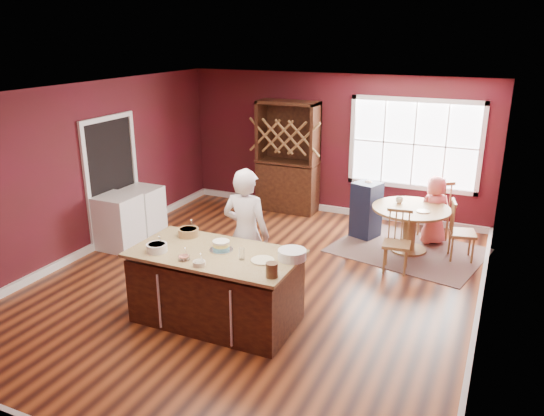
{
  "coord_description": "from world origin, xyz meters",
  "views": [
    {
      "loc": [
        3.03,
        -6.15,
        3.45
      ],
      "look_at": [
        0.1,
        0.35,
        1.05
      ],
      "focal_mm": 35.0,
      "sensor_mm": 36.0,
      "label": 1
    }
  ],
  "objects_px": {
    "dining_table": "(410,220)",
    "baker": "(246,234)",
    "seated_woman": "(434,210)",
    "layer_cake": "(221,246)",
    "dryer": "(143,212)",
    "chair_south": "(397,242)",
    "washer": "(119,222)",
    "chair_north": "(434,209)",
    "kitchen_island": "(216,288)",
    "chair_east": "(463,230)",
    "toddler": "(371,193)",
    "high_chair": "(366,209)",
    "hutch": "(288,157)"
  },
  "relations": [
    {
      "from": "chair_north",
      "to": "chair_south",
      "type": "bearing_deg",
      "value": 41.59
    },
    {
      "from": "high_chair",
      "to": "hutch",
      "type": "relative_size",
      "value": 0.47
    },
    {
      "from": "baker",
      "to": "dryer",
      "type": "height_order",
      "value": "baker"
    },
    {
      "from": "chair_east",
      "to": "seated_woman",
      "type": "distance_m",
      "value": 0.73
    },
    {
      "from": "kitchen_island",
      "to": "baker",
      "type": "relative_size",
      "value": 1.13
    },
    {
      "from": "kitchen_island",
      "to": "seated_woman",
      "type": "bearing_deg",
      "value": 60.94
    },
    {
      "from": "kitchen_island",
      "to": "chair_east",
      "type": "relative_size",
      "value": 2.09
    },
    {
      "from": "chair_south",
      "to": "washer",
      "type": "distance_m",
      "value": 4.47
    },
    {
      "from": "hutch",
      "to": "washer",
      "type": "bearing_deg",
      "value": -121.23
    },
    {
      "from": "baker",
      "to": "seated_woman",
      "type": "relative_size",
      "value": 1.53
    },
    {
      "from": "chair_south",
      "to": "dryer",
      "type": "distance_m",
      "value": 4.38
    },
    {
      "from": "chair_south",
      "to": "hutch",
      "type": "height_order",
      "value": "hutch"
    },
    {
      "from": "toddler",
      "to": "chair_north",
      "type": "bearing_deg",
      "value": 19.54
    },
    {
      "from": "kitchen_island",
      "to": "hutch",
      "type": "distance_m",
      "value": 4.45
    },
    {
      "from": "dryer",
      "to": "toddler",
      "type": "bearing_deg",
      "value": 22.86
    },
    {
      "from": "chair_south",
      "to": "toddler",
      "type": "relative_size",
      "value": 3.63
    },
    {
      "from": "dining_table",
      "to": "hutch",
      "type": "relative_size",
      "value": 0.57
    },
    {
      "from": "washer",
      "to": "seated_woman",
      "type": "bearing_deg",
      "value": 26.45
    },
    {
      "from": "baker",
      "to": "dryer",
      "type": "bearing_deg",
      "value": -26.02
    },
    {
      "from": "dining_table",
      "to": "layer_cake",
      "type": "xyz_separation_m",
      "value": [
        -1.72,
        -3.12,
        0.44
      ]
    },
    {
      "from": "dryer",
      "to": "washer",
      "type": "bearing_deg",
      "value": -90.0
    },
    {
      "from": "dining_table",
      "to": "baker",
      "type": "xyz_separation_m",
      "value": [
        -1.72,
        -2.47,
        0.36
      ]
    },
    {
      "from": "seated_woman",
      "to": "dryer",
      "type": "relative_size",
      "value": 1.36
    },
    {
      "from": "kitchen_island",
      "to": "chair_north",
      "type": "height_order",
      "value": "chair_north"
    },
    {
      "from": "washer",
      "to": "chair_south",
      "type": "bearing_deg",
      "value": 12.55
    },
    {
      "from": "hutch",
      "to": "washer",
      "type": "relative_size",
      "value": 2.43
    },
    {
      "from": "kitchen_island",
      "to": "washer",
      "type": "bearing_deg",
      "value": 152.47
    },
    {
      "from": "chair_north",
      "to": "seated_woman",
      "type": "height_order",
      "value": "seated_woman"
    },
    {
      "from": "toddler",
      "to": "hutch",
      "type": "distance_m",
      "value": 2.04
    },
    {
      "from": "kitchen_island",
      "to": "high_chair",
      "type": "relative_size",
      "value": 1.99
    },
    {
      "from": "dining_table",
      "to": "seated_woman",
      "type": "height_order",
      "value": "seated_woman"
    },
    {
      "from": "dining_table",
      "to": "chair_south",
      "type": "height_order",
      "value": "chair_south"
    },
    {
      "from": "baker",
      "to": "chair_south",
      "type": "distance_m",
      "value": 2.37
    },
    {
      "from": "toddler",
      "to": "high_chair",
      "type": "bearing_deg",
      "value": -171.52
    },
    {
      "from": "dining_table",
      "to": "dryer",
      "type": "xyz_separation_m",
      "value": [
        -4.4,
        -1.19,
        -0.1
      ]
    },
    {
      "from": "chair_east",
      "to": "dryer",
      "type": "bearing_deg",
      "value": 89.85
    },
    {
      "from": "chair_north",
      "to": "toddler",
      "type": "bearing_deg",
      "value": -17.75
    },
    {
      "from": "baker",
      "to": "chair_south",
      "type": "height_order",
      "value": "baker"
    },
    {
      "from": "chair_east",
      "to": "chair_north",
      "type": "height_order",
      "value": "chair_north"
    },
    {
      "from": "chair_east",
      "to": "seated_woman",
      "type": "xyz_separation_m",
      "value": [
        -0.51,
        0.51,
        0.1
      ]
    },
    {
      "from": "kitchen_island",
      "to": "chair_east",
      "type": "bearing_deg",
      "value": 51.18
    },
    {
      "from": "layer_cake",
      "to": "dryer",
      "type": "relative_size",
      "value": 0.34
    },
    {
      "from": "layer_cake",
      "to": "baker",
      "type": "bearing_deg",
      "value": 89.25
    },
    {
      "from": "dining_table",
      "to": "high_chair",
      "type": "distance_m",
      "value": 0.89
    },
    {
      "from": "kitchen_island",
      "to": "seated_woman",
      "type": "relative_size",
      "value": 1.73
    },
    {
      "from": "high_chair",
      "to": "hutch",
      "type": "distance_m",
      "value": 2.04
    },
    {
      "from": "layer_cake",
      "to": "seated_woman",
      "type": "xyz_separation_m",
      "value": [
        2.02,
        3.63,
        -0.39
      ]
    },
    {
      "from": "chair_east",
      "to": "chair_south",
      "type": "height_order",
      "value": "chair_east"
    },
    {
      "from": "hutch",
      "to": "toddler",
      "type": "bearing_deg",
      "value": -22.12
    },
    {
      "from": "baker",
      "to": "chair_south",
      "type": "relative_size",
      "value": 1.9
    }
  ]
}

